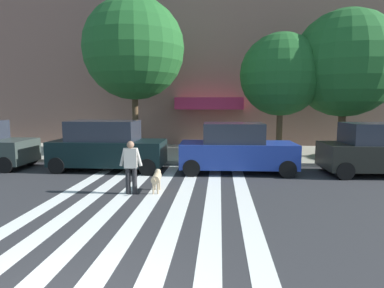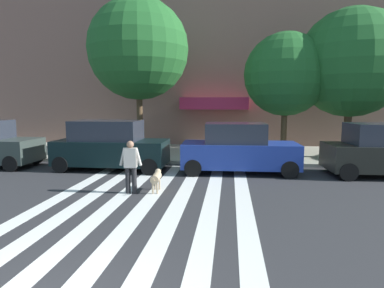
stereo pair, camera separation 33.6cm
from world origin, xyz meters
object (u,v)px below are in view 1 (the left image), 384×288
Objects in this scene: parked_car_behind_first at (107,146)px; parked_car_third_in_line at (236,149)px; street_tree_middle at (281,75)px; pedestrian_dog_walker at (131,164)px; street_tree_nearest at (134,49)px; dog_on_leash at (157,178)px; street_tree_further at (345,64)px; parked_car_fourth_in_line at (378,150)px.

parked_car_third_in_line is at bearing -0.02° from parked_car_behind_first.
pedestrian_dog_walker is (-5.62, -6.76, -3.20)m from street_tree_middle.
street_tree_nearest reaches higher than dog_on_leash.
street_tree_middle is at bearing 52.66° from dog_on_leash.
parked_car_behind_first is at bearing 179.98° from parked_car_third_in_line.
street_tree_nearest reaches higher than street_tree_middle.
street_tree_further is at bearing -0.41° from street_tree_nearest.
street_tree_nearest is (0.29, 3.50, 4.46)m from parked_car_behind_first.
parked_car_fourth_in_line is 9.43m from pedestrian_dog_walker.
parked_car_fourth_in_line is (5.43, -0.00, 0.02)m from parked_car_third_in_line.
parked_car_third_in_line reaches higher than dog_on_leash.
dog_on_leash is at bearing -127.34° from street_tree_middle.
pedestrian_dog_walker reaches higher than dog_on_leash.
parked_car_fourth_in_line is at bearing -0.00° from parked_car_third_in_line.
parked_car_third_in_line is 7.27m from street_tree_further.
dog_on_leash is (2.65, -3.09, -0.55)m from parked_car_behind_first.
dog_on_leash is at bearing -70.31° from street_tree_nearest.
street_tree_nearest is 8.60m from dog_on_leash.
street_tree_further is 11.05m from dog_on_leash.
street_tree_further reaches higher than dog_on_leash.
parked_car_fourth_in_line is at bearing 21.27° from pedestrian_dog_walker.
street_tree_nearest is at bearing 103.32° from pedestrian_dog_walker.
parked_car_behind_first is at bearing -156.15° from street_tree_middle.
pedestrian_dog_walker is at bearing -60.55° from parked_car_behind_first.
parked_car_fourth_in_line is 8.65m from dog_on_leash.
street_tree_nearest is 8.43m from pedestrian_dog_walker.
dog_on_leash is (-7.89, -6.51, -4.17)m from street_tree_further.
street_tree_middle reaches higher than pedestrian_dog_walker.
dog_on_leash is at bearing -159.08° from parked_car_fourth_in_line.
parked_car_third_in_line is 1.07× the size of parked_car_fourth_in_line.
parked_car_third_in_line reaches higher than pedestrian_dog_walker.
parked_car_behind_first is 1.07× the size of parked_car_fourth_in_line.
parked_car_fourth_in_line is 2.62× the size of pedestrian_dog_walker.
street_tree_nearest is at bearing 85.19° from parked_car_behind_first.
dog_on_leash is at bearing -140.49° from street_tree_further.
parked_car_third_in_line is at bearing -124.15° from street_tree_middle.
parked_car_fourth_in_line reaches higher than parked_car_third_in_line.
parked_car_fourth_in_line is 3.87× the size of dog_on_leash.
parked_car_fourth_in_line is 0.61× the size of street_tree_further.
dog_on_leash is (0.72, 0.34, -0.48)m from pedestrian_dog_walker.
parked_car_behind_first is at bearing -94.81° from street_tree_nearest.
street_tree_further is at bearing 17.99° from parked_car_behind_first.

